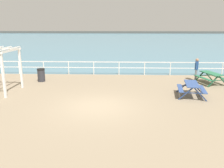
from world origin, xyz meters
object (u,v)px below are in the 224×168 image
at_px(picnic_table_near_left, 211,76).
at_px(litter_bin, 41,75).
at_px(picnic_table_near_right, 192,87).
at_px(visitor, 196,68).

distance_m(picnic_table_near_left, litter_bin, 12.07).
relative_size(picnic_table_near_right, litter_bin, 2.13).
bearing_deg(picnic_table_near_right, picnic_table_near_left, -26.76).
bearing_deg(picnic_table_near_left, litter_bin, 73.16).
bearing_deg(picnic_table_near_left, visitor, 26.63).
height_order(picnic_table_near_left, visitor, visitor).
distance_m(picnic_table_near_left, picnic_table_near_right, 3.76).
bearing_deg(visitor, litter_bin, 25.83).
relative_size(visitor, litter_bin, 1.75).
distance_m(picnic_table_near_right, litter_bin, 10.38).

